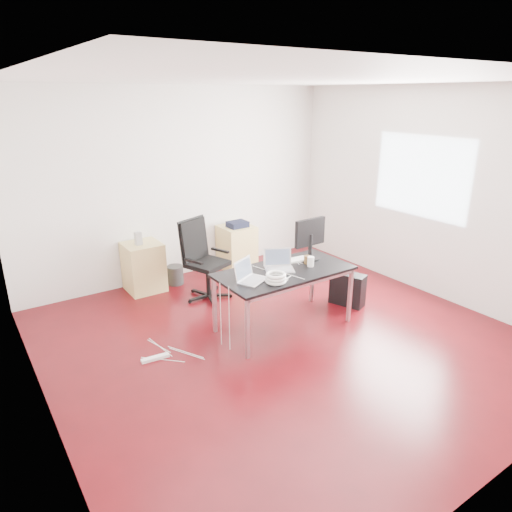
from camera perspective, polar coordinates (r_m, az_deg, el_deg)
room_shell at (r=4.86m, az=4.01°, el=4.44°), size 5.00×5.00×5.00m
desk at (r=5.35m, az=3.56°, el=-2.32°), size 1.60×0.80×0.73m
office_chair at (r=6.22m, az=-6.72°, el=0.07°), size 0.62×0.63×1.08m
filing_cabinet_left at (r=6.68m, az=-13.87°, el=-1.33°), size 0.50×0.50×0.70m
filing_cabinet_right at (r=7.32m, az=-2.41°, el=1.10°), size 0.50×0.50×0.70m
pc_tower at (r=6.21m, az=11.37°, el=-4.06°), size 0.35×0.49×0.44m
wastebasket at (r=6.86m, az=-10.06°, el=-2.34°), size 0.29×0.29×0.28m
power_strip at (r=5.09m, az=-12.48°, el=-12.34°), size 0.30×0.09×0.04m
laptop_left at (r=5.01m, az=-0.81°, el=-2.48°), size 0.41×0.37×0.23m
laptop_right at (r=5.34m, az=2.91°, el=-1.08°), size 0.41×0.38×0.23m
monitor at (r=5.65m, az=6.76°, el=2.42°), size 0.45×0.26×0.51m
keyboard at (r=5.60m, az=4.45°, el=-0.59°), size 0.45×0.18×0.02m
cup_white at (r=5.46m, az=6.85°, el=-0.70°), size 0.10×0.10×0.12m
cup_brown at (r=5.54m, az=6.40°, el=-0.45°), size 0.08×0.08×0.10m
cable_coil at (r=4.97m, az=2.49°, el=-2.74°), size 0.24×0.24×0.11m
power_adapter at (r=5.03m, az=3.49°, el=-2.94°), size 0.08×0.08×0.03m
speaker at (r=6.50m, az=-14.50°, el=2.14°), size 0.09×0.08×0.18m
navy_garment at (r=7.16m, az=-2.33°, el=3.98°), size 0.31×0.25×0.09m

